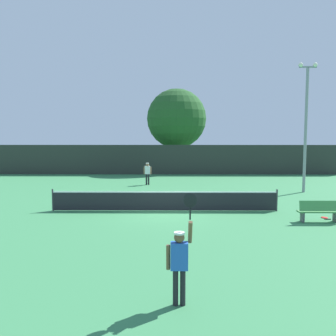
{
  "coord_description": "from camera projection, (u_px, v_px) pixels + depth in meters",
  "views": [
    {
      "loc": [
        0.32,
        -17.41,
        3.77
      ],
      "look_at": [
        0.15,
        2.61,
        1.86
      ],
      "focal_mm": 38.8,
      "sensor_mm": 36.0,
      "label": 1
    }
  ],
  "objects": [
    {
      "name": "ground_plane",
      "position": [
        164.0,
        211.0,
        17.69
      ],
      "size": [
        120.0,
        120.0,
        0.0
      ],
      "primitive_type": "plane",
      "color": "#387F4C"
    },
    {
      "name": "tennis_net",
      "position": [
        164.0,
        201.0,
        17.65
      ],
      "size": [
        10.99,
        0.08,
        1.07
      ],
      "color": "#232328",
      "rests_on": "ground"
    },
    {
      "name": "perimeter_fence",
      "position": [
        168.0,
        160.0,
        33.38
      ],
      "size": [
        32.41,
        0.12,
        2.72
      ],
      "primitive_type": "cube",
      "color": "#2D332D",
      "rests_on": "ground"
    },
    {
      "name": "player_serving",
      "position": [
        180.0,
        257.0,
        7.89
      ],
      "size": [
        0.68,
        0.39,
        2.48
      ],
      "color": "blue",
      "rests_on": "ground"
    },
    {
      "name": "player_receiving",
      "position": [
        147.0,
        171.0,
        26.6
      ],
      "size": [
        0.57,
        0.24,
        1.61
      ],
      "rotation": [
        0.0,
        0.0,
        3.14
      ],
      "color": "white",
      "rests_on": "ground"
    },
    {
      "name": "tennis_ball",
      "position": [
        190.0,
        214.0,
        16.95
      ],
      "size": [
        0.07,
        0.07,
        0.07
      ],
      "primitive_type": "sphere",
      "color": "#CCE033",
      "rests_on": "ground"
    },
    {
      "name": "spare_racket",
      "position": [
        325.0,
        218.0,
        16.19
      ],
      "size": [
        0.28,
        0.52,
        0.04
      ],
      "color": "black",
      "rests_on": "ground"
    },
    {
      "name": "courtside_bench",
      "position": [
        320.0,
        211.0,
        15.39
      ],
      "size": [
        1.8,
        0.44,
        0.95
      ],
      "color": "#478C4C",
      "rests_on": "ground"
    },
    {
      "name": "light_pole",
      "position": [
        306.0,
        119.0,
        22.93
      ],
      "size": [
        1.18,
        0.28,
        8.17
      ],
      "color": "gray",
      "rests_on": "ground"
    },
    {
      "name": "large_tree",
      "position": [
        177.0,
        119.0,
        36.28
      ],
      "size": [
        5.93,
        5.93,
        8.22
      ],
      "color": "brown",
      "rests_on": "ground"
    },
    {
      "name": "parked_car_near",
      "position": [
        99.0,
        160.0,
        40.68
      ],
      "size": [
        2.29,
        4.36,
        1.69
      ],
      "rotation": [
        0.0,
        0.0,
        0.09
      ],
      "color": "white",
      "rests_on": "ground"
    },
    {
      "name": "parked_car_mid",
      "position": [
        147.0,
        160.0,
        41.49
      ],
      "size": [
        2.29,
        4.36,
        1.69
      ],
      "rotation": [
        0.0,
        0.0,
        0.09
      ],
      "color": "red",
      "rests_on": "ground"
    },
    {
      "name": "parked_car_far",
      "position": [
        182.0,
        160.0,
        40.46
      ],
      "size": [
        2.48,
        4.43,
        1.69
      ],
      "rotation": [
        0.0,
        0.0,
        -0.14
      ],
      "color": "#B7B7BC",
      "rests_on": "ground"
    }
  ]
}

